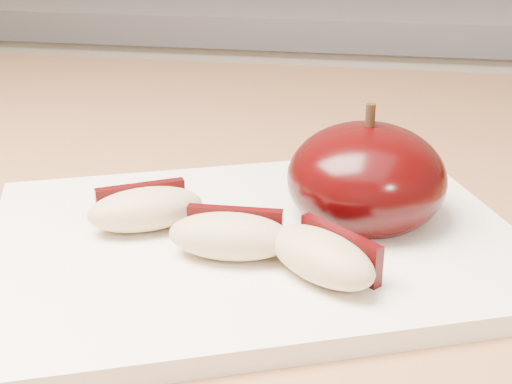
# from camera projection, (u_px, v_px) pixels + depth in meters

# --- Properties ---
(back_cabinet) EXTENTS (2.40, 0.62, 0.94)m
(back_cabinet) POSITION_uv_depth(u_px,v_px,m) (305.00, 245.00, 1.34)
(back_cabinet) COLOR silver
(back_cabinet) RESTS_ON ground
(cutting_board) EXTENTS (0.35, 0.31, 0.01)m
(cutting_board) POSITION_uv_depth(u_px,v_px,m) (256.00, 242.00, 0.40)
(cutting_board) COLOR white
(cutting_board) RESTS_ON island_counter
(apple_half) EXTENTS (0.11, 0.11, 0.08)m
(apple_half) POSITION_uv_depth(u_px,v_px,m) (366.00, 179.00, 0.41)
(apple_half) COLOR black
(apple_half) RESTS_ON cutting_board
(apple_wedge_a) EXTENTS (0.07, 0.06, 0.02)m
(apple_wedge_a) POSITION_uv_depth(u_px,v_px,m) (145.00, 208.00, 0.40)
(apple_wedge_a) COLOR tan
(apple_wedge_a) RESTS_ON cutting_board
(apple_wedge_b) EXTENTS (0.07, 0.03, 0.02)m
(apple_wedge_b) POSITION_uv_depth(u_px,v_px,m) (231.00, 235.00, 0.37)
(apple_wedge_b) COLOR tan
(apple_wedge_b) RESTS_ON cutting_board
(apple_wedge_c) EXTENTS (0.07, 0.07, 0.02)m
(apple_wedge_c) POSITION_uv_depth(u_px,v_px,m) (323.00, 256.00, 0.35)
(apple_wedge_c) COLOR tan
(apple_wedge_c) RESTS_ON cutting_board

